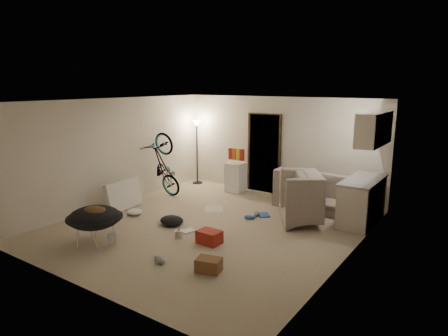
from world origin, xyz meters
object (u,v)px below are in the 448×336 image
Objects in this scene: kitchen_counter at (362,201)px; bicycle at (164,179)px; juicer at (179,234)px; saucer_chair at (95,222)px; drink_case_b at (209,237)px; tv_box at (124,195)px; drink_case_a at (209,265)px; armchair at (319,204)px; mini_fridge at (236,177)px; sofa at (325,195)px; floor_lamp at (197,138)px.

kitchen_counter is 4.81m from bicycle.
saucer_chair is at bearing -133.76° from juicer.
saucer_chair reaches higher than drink_case_b.
tv_box reaches higher than drink_case_a.
saucer_chair is (-2.84, -3.38, 0.03)m from armchair.
bicycle reaches higher than drink_case_b.
armchair is 4.03m from bicycle.
armchair is at bearing 62.72° from drink_case_b.
mini_fridge reaches higher than tv_box.
juicer is (0.91, -3.38, -0.30)m from mini_fridge.
kitchen_counter is at bearing 48.11° from juicer.
sofa is at bearing 70.75° from drink_case_a.
floor_lamp is 4.60m from drink_case_b.
drink_case_a reaches higher than juicer.
floor_lamp is 2.34× the size of mini_fridge.
juicer is (2.19, -0.64, -0.25)m from tv_box.
saucer_chair is at bearing -142.79° from drink_case_b.
bicycle is at bearing 111.10° from saucer_chair.
juicer is at bearing -167.56° from drink_case_b.
drink_case_b is at bearing 70.65° from sofa.
armchair reaches higher than drink_case_a.
floor_lamp is 3.00m from tv_box.
saucer_chair reaches higher than sofa.
drink_case_a is at bearing -50.00° from floor_lamp.
tv_box reaches higher than sofa.
armchair is 3.15m from drink_case_a.
saucer_chair is (1.17, -3.04, -0.03)m from bicycle.
drink_case_a is (-0.55, -3.09, -0.28)m from armchair.
mini_fridge is 0.79× the size of saucer_chair.
kitchen_counter is at bearing -86.99° from armchair.
kitchen_counter is at bearing -7.66° from floor_lamp.
kitchen_counter is 3.82m from juicer.
drink_case_b is (-0.96, -3.16, -0.20)m from sofa.
armchair is at bearing 49.99° from saucer_chair.
bicycle is 1.34m from tv_box.
mini_fridge is at bearing 88.61° from saucer_chair.
juicer is (1.02, 1.07, -0.33)m from saucer_chair.
bicycle is (-3.78, -1.30, 0.12)m from sofa.
tv_box is (-1.17, 1.70, -0.08)m from saucer_chair.
sofa is 2.21× the size of tv_box.
drink_case_a is at bearing -26.47° from tv_box.
juicer is (2.29, -3.48, -1.22)m from floor_lamp.
sofa is at bearing 30.56° from tv_box.
kitchen_counter is 1.06m from sofa.
sofa is at bearing 59.04° from saucer_chair.
tv_box is (-4.73, -2.19, -0.11)m from kitchen_counter.
tv_box is (-1.28, -2.74, -0.05)m from mini_fridge.
armchair is at bearing -15.72° from floor_lamp.
armchair is 2.52m from drink_case_b.
mini_fridge is 0.77× the size of tv_box.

